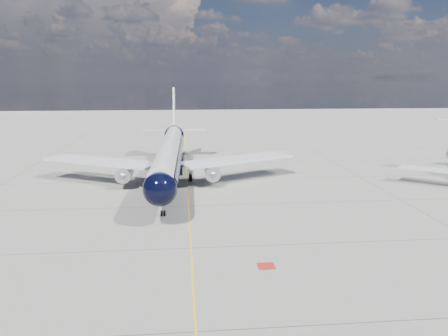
# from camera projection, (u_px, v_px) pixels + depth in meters

# --- Properties ---
(ground) EXTENTS (320.00, 320.00, 0.00)m
(ground) POSITION_uv_depth(u_px,v_px,m) (187.00, 174.00, 78.48)
(ground) COLOR gray
(ground) RESTS_ON ground
(taxiway_centerline) EXTENTS (0.16, 160.00, 0.01)m
(taxiway_centerline) POSITION_uv_depth(u_px,v_px,m) (187.00, 180.00, 73.61)
(taxiway_centerline) COLOR yellow
(taxiway_centerline) RESTS_ON ground
(red_marking) EXTENTS (1.60, 1.60, 0.01)m
(red_marking) POSITION_uv_depth(u_px,v_px,m) (266.00, 266.00, 40.13)
(red_marking) COLOR maroon
(red_marking) RESTS_ON ground
(main_airliner) EXTENTS (42.83, 52.06, 15.06)m
(main_airliner) POSITION_uv_depth(u_px,v_px,m) (170.00, 154.00, 72.19)
(main_airliner) COLOR black
(main_airliner) RESTS_ON ground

